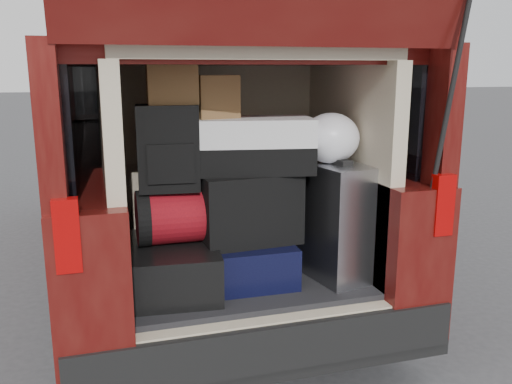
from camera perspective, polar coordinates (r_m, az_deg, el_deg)
minivan at (r=4.48m, az=-7.06°, el=3.12°), size 1.90×5.35×2.77m
load_floor at (r=3.19m, az=-1.77°, el=-12.92°), size 1.24×1.05×0.55m
black_hardshell at (r=2.84m, az=-8.65°, el=-7.74°), size 0.49×0.64×0.24m
navy_hardshell at (r=2.94m, az=-0.60°, el=-7.08°), size 0.42×0.51×0.22m
silver_roller at (r=2.94m, az=8.36°, el=-3.07°), size 0.33×0.46×0.62m
red_duffel at (r=2.79m, az=-8.14°, el=-2.49°), size 0.43×0.28×0.28m
black_soft_case at (r=2.84m, az=-0.81°, el=-1.63°), size 0.53×0.34×0.37m
backpack at (r=2.71m, az=-9.25°, el=4.59°), size 0.31×0.21×0.42m
twotone_duffel at (r=2.81m, az=-0.47°, el=4.97°), size 0.67×0.43×0.28m
grocery_sack_lower at (r=2.72m, az=-8.86°, el=11.42°), size 0.25×0.21×0.22m
grocery_sack_upper at (r=2.80m, az=-4.41°, el=9.98°), size 0.24×0.21×0.21m
plastic_bag_right at (r=2.88m, az=7.86°, el=5.64°), size 0.33×0.31×0.27m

